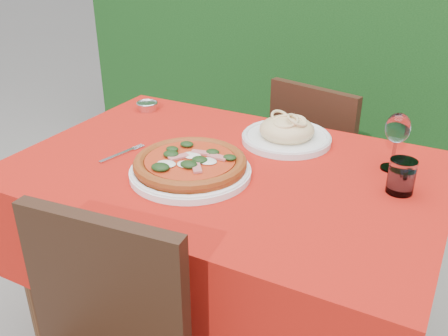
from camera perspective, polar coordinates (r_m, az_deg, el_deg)
The scene contains 9 objects.
hedge at distance 2.85m, azimuth 15.47°, elevation 15.66°, with size 3.20×0.55×1.78m.
dining_table at distance 1.57m, azimuth 0.21°, elevation -4.73°, with size 1.26×0.86×0.75m.
chair_far at distance 2.15m, azimuth 10.87°, elevation 0.41°, with size 0.46×0.46×0.84m.
pizza_plate at distance 1.43m, azimuth -3.88°, elevation 0.25°, with size 0.38×0.38×0.07m.
pasta_plate at distance 1.66m, azimuth 7.17°, elevation 3.96°, with size 0.30×0.30×0.08m.
water_glass at distance 1.41m, azimuth 19.59°, elevation -1.08°, with size 0.07×0.07×0.09m.
wine_glass at distance 1.51m, azimuth 19.22°, elevation 4.07°, with size 0.07×0.07×0.18m.
fork at distance 1.59m, azimuth -12.07°, elevation 1.45°, with size 0.02×0.18×0.00m, color #B7B6BE.
steel_ramekin at distance 1.96m, azimuth -8.76°, elevation 6.97°, with size 0.08×0.08×0.03m, color silver.
Camera 1 is at (0.62, -1.19, 1.41)m, focal length 40.00 mm.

